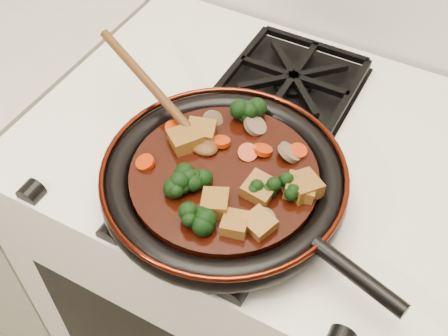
% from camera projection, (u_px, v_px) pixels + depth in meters
% --- Properties ---
extents(stove, '(0.76, 0.60, 0.90)m').
position_uv_depth(stove, '(249.00, 271.00, 1.29)').
color(stove, white).
rests_on(stove, ground).
extents(burner_grate_front, '(0.23, 0.23, 0.03)m').
position_uv_depth(burner_grate_front, '(219.00, 187.00, 0.85)').
color(burner_grate_front, black).
rests_on(burner_grate_front, stove).
extents(burner_grate_back, '(0.23, 0.23, 0.03)m').
position_uv_depth(burner_grate_back, '(293.00, 80.00, 1.01)').
color(burner_grate_back, black).
rests_on(burner_grate_back, stove).
extents(skillet, '(0.48, 0.36, 0.05)m').
position_uv_depth(skillet, '(225.00, 180.00, 0.82)').
color(skillet, black).
rests_on(skillet, burner_grate_front).
extents(braising_sauce, '(0.28, 0.28, 0.02)m').
position_uv_depth(braising_sauce, '(224.00, 177.00, 0.82)').
color(braising_sauce, black).
rests_on(braising_sauce, skillet).
extents(tofu_cube_0, '(0.05, 0.05, 0.03)m').
position_uv_depth(tofu_cube_0, '(215.00, 203.00, 0.77)').
color(tofu_cube_0, brown).
rests_on(tofu_cube_0, braising_sauce).
extents(tofu_cube_1, '(0.04, 0.05, 0.02)m').
position_uv_depth(tofu_cube_1, '(235.00, 224.00, 0.75)').
color(tofu_cube_1, brown).
rests_on(tofu_cube_1, braising_sauce).
extents(tofu_cube_2, '(0.05, 0.05, 0.02)m').
position_uv_depth(tofu_cube_2, '(201.00, 132.00, 0.86)').
color(tofu_cube_2, brown).
rests_on(tofu_cube_2, braising_sauce).
extents(tofu_cube_3, '(0.05, 0.05, 0.03)m').
position_uv_depth(tofu_cube_3, '(300.00, 188.00, 0.78)').
color(tofu_cube_3, brown).
rests_on(tofu_cube_3, braising_sauce).
extents(tofu_cube_4, '(0.06, 0.06, 0.03)m').
position_uv_depth(tofu_cube_4, '(304.00, 186.00, 0.79)').
color(tofu_cube_4, brown).
rests_on(tofu_cube_4, braising_sauce).
extents(tofu_cube_5, '(0.06, 0.06, 0.03)m').
position_uv_depth(tofu_cube_5, '(185.00, 139.00, 0.84)').
color(tofu_cube_5, brown).
rests_on(tofu_cube_5, braising_sauce).
extents(tofu_cube_6, '(0.05, 0.05, 0.02)m').
position_uv_depth(tofu_cube_6, '(259.00, 224.00, 0.75)').
color(tofu_cube_6, brown).
rests_on(tofu_cube_6, braising_sauce).
extents(tofu_cube_7, '(0.05, 0.05, 0.03)m').
position_uv_depth(tofu_cube_7, '(260.00, 189.00, 0.78)').
color(tofu_cube_7, brown).
rests_on(tofu_cube_7, braising_sauce).
extents(broccoli_floret_0, '(0.07, 0.06, 0.05)m').
position_uv_depth(broccoli_floret_0, '(193.00, 178.00, 0.79)').
color(broccoli_floret_0, black).
rests_on(broccoli_floret_0, braising_sauce).
extents(broccoli_floret_1, '(0.07, 0.07, 0.05)m').
position_uv_depth(broccoli_floret_1, '(249.00, 115.00, 0.88)').
color(broccoli_floret_1, black).
rests_on(broccoli_floret_1, braising_sauce).
extents(broccoli_floret_2, '(0.07, 0.07, 0.05)m').
position_uv_depth(broccoli_floret_2, '(286.00, 186.00, 0.78)').
color(broccoli_floret_2, black).
rests_on(broccoli_floret_2, braising_sauce).
extents(broccoli_floret_3, '(0.09, 0.08, 0.07)m').
position_uv_depth(broccoli_floret_3, '(199.00, 218.00, 0.75)').
color(broccoli_floret_3, black).
rests_on(broccoli_floret_3, braising_sauce).
extents(broccoli_floret_4, '(0.07, 0.08, 0.06)m').
position_uv_depth(broccoli_floret_4, '(260.00, 196.00, 0.77)').
color(broccoli_floret_4, black).
rests_on(broccoli_floret_4, braising_sauce).
extents(broccoli_floret_5, '(0.07, 0.07, 0.07)m').
position_uv_depth(broccoli_floret_5, '(180.00, 186.00, 0.78)').
color(broccoli_floret_5, black).
rests_on(broccoli_floret_5, braising_sauce).
extents(carrot_coin_0, '(0.03, 0.03, 0.01)m').
position_uv_depth(carrot_coin_0, '(298.00, 151.00, 0.83)').
color(carrot_coin_0, '#AC2604').
rests_on(carrot_coin_0, braising_sauce).
extents(carrot_coin_1, '(0.03, 0.03, 0.02)m').
position_uv_depth(carrot_coin_1, '(263.00, 150.00, 0.84)').
color(carrot_coin_1, '#AC2604').
rests_on(carrot_coin_1, braising_sauce).
extents(carrot_coin_2, '(0.03, 0.03, 0.01)m').
position_uv_depth(carrot_coin_2, '(174.00, 128.00, 0.86)').
color(carrot_coin_2, '#AC2604').
rests_on(carrot_coin_2, braising_sauce).
extents(carrot_coin_3, '(0.03, 0.03, 0.02)m').
position_uv_depth(carrot_coin_3, '(248.00, 153.00, 0.83)').
color(carrot_coin_3, '#AC2604').
rests_on(carrot_coin_3, braising_sauce).
extents(carrot_coin_4, '(0.03, 0.03, 0.02)m').
position_uv_depth(carrot_coin_4, '(145.00, 163.00, 0.82)').
color(carrot_coin_4, '#AC2604').
rests_on(carrot_coin_4, braising_sauce).
extents(carrot_coin_5, '(0.03, 0.03, 0.01)m').
position_uv_depth(carrot_coin_5, '(221.00, 142.00, 0.85)').
color(carrot_coin_5, '#AC2604').
rests_on(carrot_coin_5, braising_sauce).
extents(mushroom_slice_0, '(0.05, 0.05, 0.03)m').
position_uv_depth(mushroom_slice_0, '(289.00, 153.00, 0.83)').
color(mushroom_slice_0, brown).
rests_on(mushroom_slice_0, braising_sauce).
extents(mushroom_slice_1, '(0.04, 0.04, 0.03)m').
position_uv_depth(mushroom_slice_1, '(255.00, 125.00, 0.87)').
color(mushroom_slice_1, brown).
rests_on(mushroom_slice_1, braising_sauce).
extents(mushroom_slice_2, '(0.04, 0.04, 0.03)m').
position_uv_depth(mushroom_slice_2, '(212.00, 121.00, 0.87)').
color(mushroom_slice_2, brown).
rests_on(mushroom_slice_2, braising_sauce).
extents(mushroom_slice_3, '(0.04, 0.04, 0.02)m').
position_uv_depth(mushroom_slice_3, '(264.00, 219.00, 0.75)').
color(mushroom_slice_3, brown).
rests_on(mushroom_slice_3, braising_sauce).
extents(mushroom_slice_4, '(0.04, 0.04, 0.03)m').
position_uv_depth(mushroom_slice_4, '(293.00, 187.00, 0.79)').
color(mushroom_slice_4, brown).
rests_on(mushroom_slice_4, braising_sauce).
extents(wooden_spoon, '(0.16, 0.08, 0.25)m').
position_uv_depth(wooden_spoon, '(172.00, 110.00, 0.86)').
color(wooden_spoon, '#4F2C10').
rests_on(wooden_spoon, braising_sauce).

